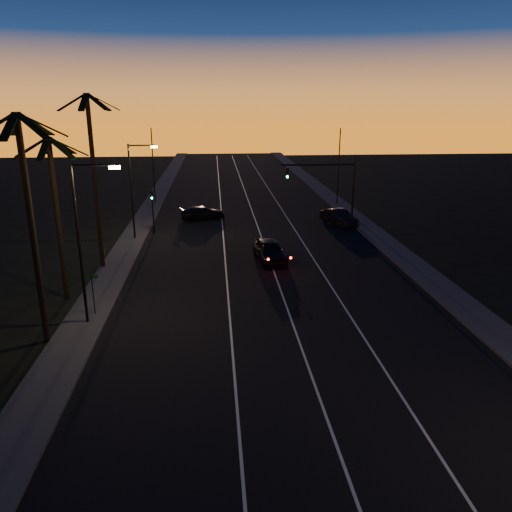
{
  "coord_description": "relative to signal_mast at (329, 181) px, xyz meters",
  "views": [
    {
      "loc": [
        -3.69,
        -6.36,
        11.98
      ],
      "look_at": [
        -1.3,
        22.24,
        3.06
      ],
      "focal_mm": 35.0,
      "sensor_mm": 36.0,
      "label": 1
    }
  ],
  "objects": [
    {
      "name": "lane_stripe_right",
      "position": [
        -3.14,
        -9.99,
        -4.76
      ],
      "size": [
        0.12,
        160.0,
        0.01
      ],
      "primitive_type": "cube",
      "color": "silver",
      "rests_on": "road"
    },
    {
      "name": "streetlight_left_far",
      "position": [
        -17.82,
        -1.99,
        0.28
      ],
      "size": [
        2.55,
        0.26,
        8.5
      ],
      "color": "black",
      "rests_on": "ground"
    },
    {
      "name": "sidewalk_right",
      "position": [
        4.06,
        -9.99,
        -4.7
      ],
      "size": [
        2.4,
        170.0,
        0.16
      ],
      "primitive_type": "cube",
      "color": "#333331",
      "rests_on": "ground"
    },
    {
      "name": "cross_car",
      "position": [
        -12.15,
        5.55,
        -4.07
      ],
      "size": [
        5.17,
        3.34,
        1.39
      ],
      "color": "black",
      "rests_on": "road"
    },
    {
      "name": "far_pole_right",
      "position": [
        3.86,
        12.01,
        -0.28
      ],
      "size": [
        0.14,
        0.14,
        9.0
      ],
      "primitive_type": "cylinder",
      "color": "black",
      "rests_on": "ground"
    },
    {
      "name": "lane_stripe_mid",
      "position": [
        -6.64,
        -9.99,
        -4.76
      ],
      "size": [
        0.12,
        160.0,
        0.01
      ],
      "primitive_type": "cube",
      "color": "silver",
      "rests_on": "road"
    },
    {
      "name": "signal_post",
      "position": [
        -16.64,
        -0.01,
        -1.89
      ],
      "size": [
        0.28,
        0.37,
        4.2
      ],
      "color": "black",
      "rests_on": "ground"
    },
    {
      "name": "lane_stripe_left",
      "position": [
        -10.14,
        -9.99,
        -4.76
      ],
      "size": [
        0.12,
        160.0,
        0.01
      ],
      "primitive_type": "cube",
      "color": "silver",
      "rests_on": "road"
    },
    {
      "name": "palm_near",
      "position": [
        -19.74,
        -21.99,
        2.29
      ],
      "size": [
        4.25,
        4.16,
        11.53
      ],
      "color": "black",
      "rests_on": "ground"
    },
    {
      "name": "street_sign",
      "position": [
        -17.94,
        -18.99,
        -3.13
      ],
      "size": [
        0.7,
        0.06,
        2.6
      ],
      "color": "black",
      "rests_on": "ground"
    },
    {
      "name": "right_car",
      "position": [
        1.59,
        1.85,
        -3.98
      ],
      "size": [
        3.21,
        5.07,
        1.58
      ],
      "color": "black",
      "rests_on": "road"
    },
    {
      "name": "palm_far",
      "position": [
        -19.34,
        -9.99,
        2.83
      ],
      "size": [
        4.25,
        4.16,
        12.53
      ],
      "color": "black",
      "rests_on": "ground"
    },
    {
      "name": "streetlight_left_near",
      "position": [
        -17.84,
        -19.99,
        0.54
      ],
      "size": [
        2.55,
        0.26,
        9.0
      ],
      "color": "black",
      "rests_on": "ground"
    },
    {
      "name": "far_pole_left",
      "position": [
        -18.14,
        15.01,
        -0.28
      ],
      "size": [
        0.14,
        0.14,
        9.0
      ],
      "primitive_type": "cylinder",
      "color": "black",
      "rests_on": "ground"
    },
    {
      "name": "signal_mast",
      "position": [
        0.0,
        0.0,
        0.0
      ],
      "size": [
        7.1,
        0.41,
        7.0
      ],
      "color": "black",
      "rests_on": "ground"
    },
    {
      "name": "sidewalk_left",
      "position": [
        -18.34,
        -9.99,
        -4.7
      ],
      "size": [
        2.4,
        170.0,
        0.16
      ],
      "primitive_type": "cube",
      "color": "#333331",
      "rests_on": "ground"
    },
    {
      "name": "palm_mid",
      "position": [
        -20.34,
        -15.99,
        1.47
      ],
      "size": [
        4.25,
        4.16,
        10.03
      ],
      "color": "black",
      "rests_on": "ground"
    },
    {
      "name": "lead_car",
      "position": [
        -6.66,
        -9.41,
        -3.93
      ],
      "size": [
        2.61,
        5.69,
        1.68
      ],
      "color": "black",
      "rests_on": "road"
    },
    {
      "name": "road",
      "position": [
        -7.14,
        -9.99,
        -4.78
      ],
      "size": [
        20.0,
        170.0,
        0.01
      ],
      "primitive_type": "cube",
      "color": "black",
      "rests_on": "ground"
    }
  ]
}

